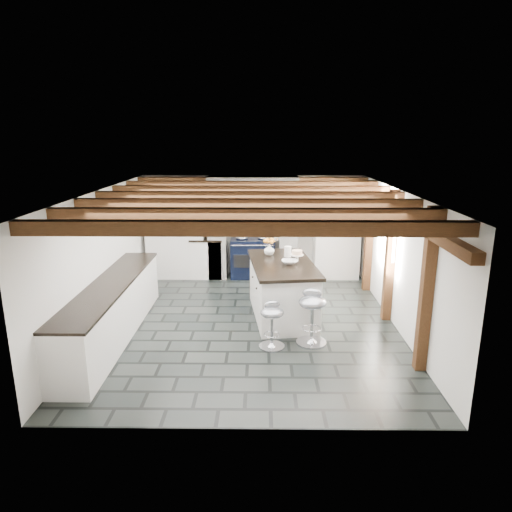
{
  "coord_description": "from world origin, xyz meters",
  "views": [
    {
      "loc": [
        0.2,
        -7.43,
        3.18
      ],
      "look_at": [
        0.1,
        0.4,
        1.1
      ],
      "focal_mm": 32.0,
      "sensor_mm": 36.0,
      "label": 1
    }
  ],
  "objects_px": {
    "kitchen_island": "(282,288)",
    "range_cooker": "(253,257)",
    "bar_stool_near": "(312,311)",
    "bar_stool_far": "(272,320)"
  },
  "relations": [
    {
      "from": "bar_stool_near",
      "to": "bar_stool_far",
      "type": "relative_size",
      "value": 1.2
    },
    {
      "from": "kitchen_island",
      "to": "bar_stool_near",
      "type": "distance_m",
      "value": 1.22
    },
    {
      "from": "range_cooker",
      "to": "kitchen_island",
      "type": "bearing_deg",
      "value": -76.37
    },
    {
      "from": "range_cooker",
      "to": "bar_stool_far",
      "type": "height_order",
      "value": "range_cooker"
    },
    {
      "from": "range_cooker",
      "to": "kitchen_island",
      "type": "relative_size",
      "value": 0.47
    },
    {
      "from": "kitchen_island",
      "to": "range_cooker",
      "type": "bearing_deg",
      "value": 96.68
    },
    {
      "from": "range_cooker",
      "to": "bar_stool_far",
      "type": "relative_size",
      "value": 1.36
    },
    {
      "from": "range_cooker",
      "to": "kitchen_island",
      "type": "height_order",
      "value": "kitchen_island"
    },
    {
      "from": "range_cooker",
      "to": "kitchen_island",
      "type": "xyz_separation_m",
      "value": [
        0.57,
        -2.34,
        0.05
      ]
    },
    {
      "from": "kitchen_island",
      "to": "bar_stool_far",
      "type": "distance_m",
      "value": 1.31
    }
  ]
}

